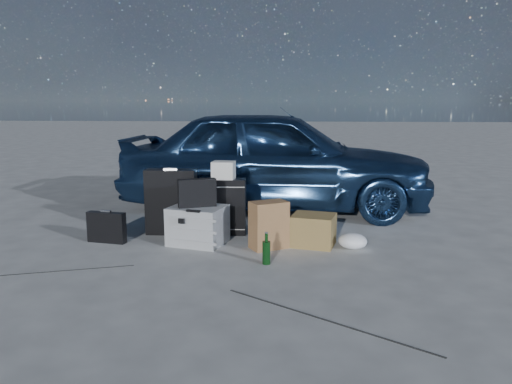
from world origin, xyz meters
TOP-DOWN VIEW (x-y plane):
  - ground at (0.00, 0.00)m, footprint 60.00×60.00m
  - car at (0.50, 2.10)m, footprint 3.95×1.72m
  - pelican_case at (-0.23, 0.48)m, footprint 0.61×0.55m
  - laptop_bag at (-0.23, 0.48)m, footprint 0.38×0.22m
  - briefcase at (-1.15, 0.46)m, footprint 0.41×0.16m
  - suitcase_left at (-0.57, 0.85)m, footprint 0.53×0.20m
  - suitcase_right at (-0.03, 0.87)m, footprint 0.50×0.20m
  - white_carton at (-0.02, 0.88)m, footprint 0.24×0.20m
  - duffel_bag at (-0.35, 1.11)m, footprint 0.63×0.32m
  - flat_box_white at (-0.34, 1.11)m, footprint 0.47×0.42m
  - flat_box_black at (-0.32, 1.12)m, footprint 0.30×0.22m
  - kraft_bag at (0.48, 0.37)m, footprint 0.40×0.35m
  - cardboard_box at (0.91, 0.50)m, footprint 0.48×0.44m
  - plastic_bag at (1.29, 0.41)m, footprint 0.31×0.28m
  - green_bottle at (0.48, -0.10)m, footprint 0.07×0.07m

SIDE VIEW (x-z plane):
  - ground at x=0.00m, z-range 0.00..0.00m
  - plastic_bag at x=1.29m, z-range 0.00..0.15m
  - green_bottle at x=0.48m, z-range 0.00..0.28m
  - duffel_bag at x=-0.35m, z-range 0.00..0.30m
  - cardboard_box at x=0.91m, z-range 0.00..0.31m
  - briefcase at x=-1.15m, z-range 0.00..0.31m
  - pelican_case at x=-0.23m, z-range 0.00..0.38m
  - kraft_bag at x=0.48m, z-range 0.00..0.46m
  - suitcase_right at x=-0.03m, z-range 0.00..0.59m
  - flat_box_white at x=-0.34m, z-range 0.30..0.37m
  - suitcase_left at x=-0.57m, z-range 0.00..0.69m
  - flat_box_black at x=-0.32m, z-range 0.37..0.43m
  - laptop_bag at x=-0.23m, z-range 0.38..0.65m
  - car at x=0.50m, z-range 0.00..1.32m
  - white_carton at x=-0.02m, z-range 0.59..0.78m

